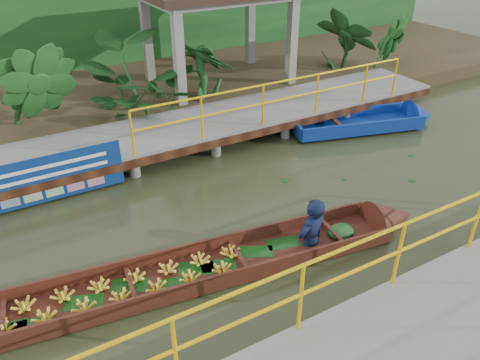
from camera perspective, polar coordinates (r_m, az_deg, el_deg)
ground at (r=8.77m, az=-0.67°, el=-5.49°), size 80.00×80.00×0.00m
land_strip at (r=14.97m, az=-15.06°, el=10.22°), size 30.00×8.00×0.45m
far_dock at (r=11.25m, az=-9.18°, el=5.54°), size 16.00×2.06×1.66m
near_dock at (r=6.87m, az=25.93°, el=-18.45°), size 18.00×2.40×1.73m
pavilion at (r=14.26m, az=-2.70°, el=21.03°), size 4.40×3.00×3.00m
foliage_backdrop at (r=16.87m, az=-18.45°, el=18.27°), size 30.00×0.80×4.00m
vendor_boat at (r=7.58m, az=-3.69°, el=-9.67°), size 8.83×2.02×2.14m
moored_blue_boat at (r=13.25m, az=17.61°, el=6.94°), size 4.12×2.04×0.95m
blue_banner at (r=9.84m, az=-22.88°, el=0.05°), size 3.12×0.04×0.98m
tropical_plants at (r=13.22m, az=-5.35°, el=13.23°), size 14.30×1.30×1.62m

